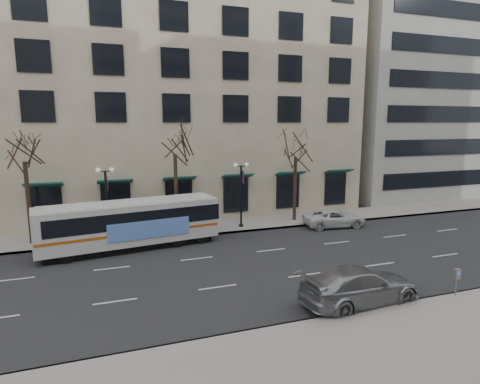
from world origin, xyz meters
name	(u,v)px	position (x,y,z in m)	size (l,w,h in m)	color
ground	(206,272)	(0.00, 0.00, 0.00)	(160.00, 160.00, 0.00)	black
sidewalk_far	(238,225)	(5.00, 9.00, 0.07)	(80.00, 4.00, 0.15)	gray
building_hotel	(131,84)	(-2.00, 21.00, 12.00)	(40.00, 20.00, 24.00)	tan
building_office	(412,47)	(32.00, 21.00, 17.50)	(25.00, 20.00, 35.00)	#999993
tree_far_left	(23,147)	(-10.00, 8.80, 6.70)	(3.60, 3.60, 8.34)	black
tree_far_mid	(175,141)	(0.00, 8.80, 6.91)	(3.60, 3.60, 8.55)	black
tree_far_right	(296,145)	(10.00, 8.80, 6.42)	(3.60, 3.60, 8.06)	black
lamp_post_left	(107,200)	(-4.99, 8.20, 2.94)	(1.22, 0.45, 5.21)	black
lamp_post_right	(241,192)	(5.01, 8.20, 2.94)	(1.22, 0.45, 5.21)	black
city_bus	(131,223)	(-3.56, 5.81, 1.73)	(11.93, 4.14, 3.17)	silver
silver_car	(360,285)	(5.73, -6.20, 0.85)	(2.39, 5.87, 1.70)	#939499
white_pickup	(334,218)	(12.27, 6.20, 0.69)	(2.28, 4.95, 1.38)	silver
pay_station	(457,276)	(10.38, -7.30, 1.10)	(0.30, 0.21, 1.32)	gray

